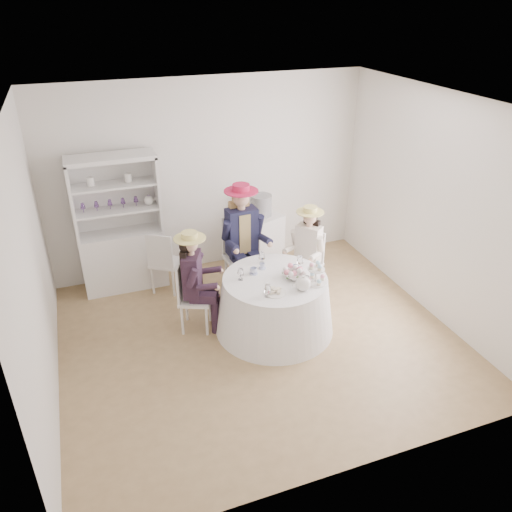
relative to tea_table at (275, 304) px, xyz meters
name	(u,v)px	position (x,y,z in m)	size (l,w,h in m)	color
ground	(259,338)	(-0.24, -0.12, -0.35)	(4.50, 4.50, 0.00)	olive
ceiling	(260,105)	(-0.24, -0.12, 2.35)	(4.50, 4.50, 0.00)	white
wall_back	(209,177)	(-0.24, 1.88, 1.00)	(4.50, 4.50, 0.00)	silver
wall_front	(355,347)	(-0.24, -2.12, 1.00)	(4.50, 4.50, 0.00)	silver
wall_left	(31,272)	(-2.49, -0.12, 1.00)	(4.50, 4.50, 0.00)	silver
wall_right	(435,207)	(2.01, -0.12, 1.00)	(4.50, 4.50, 0.00)	silver
tea_table	(275,304)	(0.00, 0.00, 0.00)	(1.42, 1.42, 0.70)	white
hutch	(122,242)	(-1.55, 1.64, 0.31)	(1.16, 0.57, 1.86)	silver
side_table	(261,239)	(0.43, 1.61, 0.04)	(0.50, 0.50, 0.78)	silver
hatbox	(261,205)	(0.43, 1.61, 0.58)	(0.30, 0.30, 0.30)	black
guest_left	(194,276)	(-0.88, 0.33, 0.38)	(0.54, 0.49, 1.28)	silver
guest_mid	(242,234)	(-0.08, 0.94, 0.52)	(0.56, 0.58, 1.53)	silver
guest_right	(308,246)	(0.71, 0.62, 0.35)	(0.54, 0.51, 1.25)	silver
spare_chair	(164,261)	(-1.07, 1.28, 0.13)	(0.51, 0.51, 0.90)	silver
teacup_a	(254,271)	(-0.20, 0.18, 0.39)	(0.09, 0.09, 0.07)	white
teacup_b	(262,266)	(-0.06, 0.27, 0.38)	(0.06, 0.06, 0.06)	white
teacup_c	(295,269)	(0.28, 0.06, 0.39)	(0.09, 0.09, 0.07)	white
flower_bowl	(294,276)	(0.21, -0.08, 0.38)	(0.24, 0.24, 0.06)	white
flower_arrangement	(293,271)	(0.19, -0.05, 0.44)	(0.17, 0.17, 0.06)	pink
table_teapot	(303,283)	(0.20, -0.33, 0.43)	(0.24, 0.17, 0.18)	white
sandwich_plate	(275,292)	(-0.12, -0.30, 0.37)	(0.25, 0.25, 0.05)	white
cupcake_stand	(316,275)	(0.40, -0.24, 0.44)	(0.26, 0.26, 0.25)	white
stemware_set	(275,273)	(0.00, 0.00, 0.43)	(0.84, 0.81, 0.15)	white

